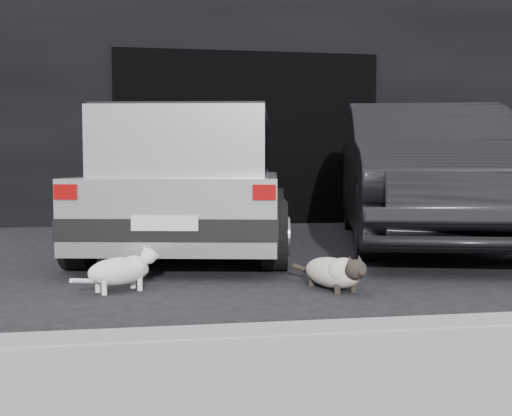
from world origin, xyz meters
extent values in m
plane|color=black|center=(0.00, 0.00, 0.00)|extent=(80.00, 80.00, 0.00)
cube|color=black|center=(1.00, 6.00, 2.50)|extent=(34.00, 4.00, 5.00)
cube|color=black|center=(1.00, 3.99, 1.30)|extent=(4.00, 0.10, 2.60)
cube|color=gray|center=(1.00, -2.60, 0.06)|extent=(18.00, 0.25, 0.12)
cube|color=#B3B6B8|center=(0.01, 1.30, 0.49)|extent=(2.48, 4.19, 0.62)
cube|color=#B3B6B8|center=(-0.03, 1.11, 1.12)|extent=(2.02, 2.86, 0.62)
cube|color=black|center=(-0.03, 1.11, 1.12)|extent=(2.01, 2.77, 0.50)
cube|color=black|center=(-0.36, -0.55, 0.40)|extent=(1.77, 0.50, 0.18)
cube|color=black|center=(0.38, 3.16, 0.40)|extent=(1.77, 0.50, 0.18)
cube|color=silver|center=(-0.38, -0.63, 0.46)|extent=(0.52, 0.12, 0.12)
cube|color=#8C0707|center=(-1.14, -0.48, 0.70)|extent=(0.18, 0.06, 0.12)
cube|color=#8C0707|center=(0.38, -0.78, 0.70)|extent=(0.18, 0.06, 0.12)
cube|color=black|center=(-0.03, 1.11, 1.44)|extent=(1.97, 2.61, 0.03)
cylinder|color=black|center=(-1.11, 0.09, 0.30)|extent=(0.33, 0.63, 0.60)
cylinder|color=slate|center=(-1.22, 0.11, 0.30)|extent=(0.08, 0.33, 0.33)
cylinder|color=black|center=(0.57, -0.24, 0.30)|extent=(0.33, 0.63, 0.60)
cylinder|color=slate|center=(0.69, -0.27, 0.30)|extent=(0.08, 0.33, 0.33)
cylinder|color=black|center=(-0.57, 2.80, 0.30)|extent=(0.33, 0.63, 0.60)
cylinder|color=slate|center=(-0.68, 2.82, 0.30)|extent=(0.08, 0.33, 0.33)
cylinder|color=black|center=(1.11, 2.47, 0.30)|extent=(0.33, 0.63, 0.60)
cylinder|color=slate|center=(1.23, 2.44, 0.30)|extent=(0.08, 0.33, 0.33)
imported|color=black|center=(2.64, 1.31, 0.81)|extent=(2.96, 5.21, 1.62)
ellipsoid|color=beige|center=(0.83, -1.12, 0.12)|extent=(0.45, 0.62, 0.22)
ellipsoid|color=beige|center=(0.88, -1.25, 0.15)|extent=(0.31, 0.31, 0.21)
ellipsoid|color=black|center=(0.92, -1.39, 0.19)|extent=(0.20, 0.18, 0.14)
sphere|color=black|center=(0.94, -1.45, 0.18)|extent=(0.06, 0.06, 0.06)
cone|color=black|center=(0.96, -1.36, 0.25)|extent=(0.07, 0.08, 0.08)
cone|color=black|center=(0.88, -1.39, 0.25)|extent=(0.07, 0.08, 0.08)
cylinder|color=black|center=(0.95, -1.25, 0.04)|extent=(0.05, 0.05, 0.07)
cylinder|color=black|center=(0.82, -1.30, 0.04)|extent=(0.05, 0.05, 0.07)
cylinder|color=black|center=(0.84, -0.94, 0.04)|extent=(0.05, 0.05, 0.07)
cylinder|color=black|center=(0.71, -0.98, 0.04)|extent=(0.05, 0.05, 0.07)
cylinder|color=black|center=(0.73, -0.83, 0.09)|extent=(0.23, 0.27, 0.09)
ellipsoid|color=silver|center=(-0.72, -0.95, 0.15)|extent=(0.52, 0.41, 0.20)
ellipsoid|color=silver|center=(-0.61, -0.90, 0.17)|extent=(0.27, 0.27, 0.17)
ellipsoid|color=white|center=(-0.50, -0.85, 0.24)|extent=(0.16, 0.17, 0.12)
sphere|color=white|center=(-0.46, -0.82, 0.23)|extent=(0.05, 0.05, 0.05)
cone|color=white|center=(-0.53, -0.82, 0.29)|extent=(0.07, 0.06, 0.06)
cone|color=white|center=(-0.50, -0.88, 0.29)|extent=(0.07, 0.06, 0.06)
cylinder|color=white|center=(-0.62, -0.84, 0.06)|extent=(0.04, 0.04, 0.12)
cylinder|color=white|center=(-0.57, -0.94, 0.06)|extent=(0.04, 0.04, 0.12)
cylinder|color=white|center=(-0.87, -0.96, 0.06)|extent=(0.04, 0.04, 0.12)
cylinder|color=white|center=(-0.81, -1.06, 0.06)|extent=(0.04, 0.04, 0.12)
cylinder|color=white|center=(-0.94, -1.06, 0.10)|extent=(0.20, 0.21, 0.08)
ellipsoid|color=gray|center=(-0.78, -1.01, 0.17)|extent=(0.21, 0.19, 0.08)
camera|label=1|loc=(-0.50, -5.64, 0.93)|focal=45.00mm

